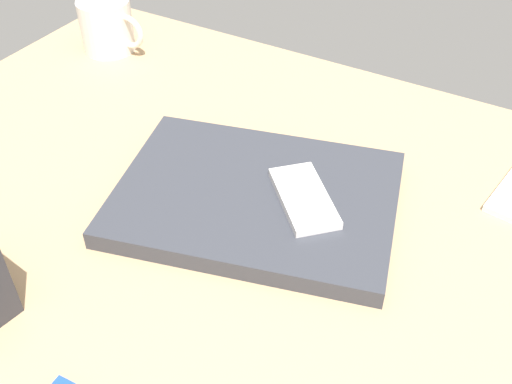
# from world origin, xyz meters

# --- Properties ---
(desk_surface) EXTENTS (1.20, 0.80, 0.03)m
(desk_surface) POSITION_xyz_m (0.00, 0.00, 0.01)
(desk_surface) COLOR tan
(desk_surface) RESTS_ON ground
(laptop_closed) EXTENTS (0.36, 0.30, 0.02)m
(laptop_closed) POSITION_xyz_m (-0.08, 0.05, 0.04)
(laptop_closed) COLOR #33353D
(laptop_closed) RESTS_ON desk_surface
(cell_phone_on_laptop) EXTENTS (0.11, 0.11, 0.01)m
(cell_phone_on_laptop) POSITION_xyz_m (-0.02, 0.06, 0.06)
(cell_phone_on_laptop) COLOR silver
(cell_phone_on_laptop) RESTS_ON laptop_closed
(coffee_mug) EXTENTS (0.11, 0.08, 0.08)m
(coffee_mug) POSITION_xyz_m (-0.47, 0.26, 0.07)
(coffee_mug) COLOR silver
(coffee_mug) RESTS_ON desk_surface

